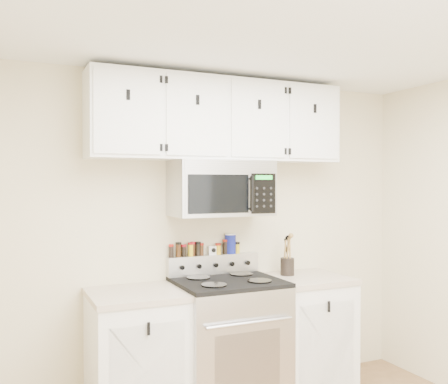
{
  "coord_description": "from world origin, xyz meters",
  "views": [
    {
      "loc": [
        -1.54,
        -1.92,
        1.67
      ],
      "look_at": [
        -0.02,
        1.45,
        1.6
      ],
      "focal_mm": 40.0,
      "sensor_mm": 36.0,
      "label": 1
    }
  ],
  "objects_px": {
    "range": "(228,342)",
    "salt_canister": "(230,243)",
    "microwave": "(221,188)",
    "utensil_crock": "(287,265)"
  },
  "relations": [
    {
      "from": "range",
      "to": "salt_canister",
      "type": "height_order",
      "value": "salt_canister"
    },
    {
      "from": "microwave",
      "to": "utensil_crock",
      "type": "bearing_deg",
      "value": -0.69
    },
    {
      "from": "range",
      "to": "microwave",
      "type": "height_order",
      "value": "microwave"
    },
    {
      "from": "salt_canister",
      "to": "microwave",
      "type": "bearing_deg",
      "value": -133.67
    },
    {
      "from": "range",
      "to": "microwave",
      "type": "distance_m",
      "value": 1.15
    },
    {
      "from": "microwave",
      "to": "salt_canister",
      "type": "distance_m",
      "value": 0.5
    },
    {
      "from": "range",
      "to": "salt_canister",
      "type": "xyz_separation_m",
      "value": [
        0.15,
        0.28,
        0.7
      ]
    },
    {
      "from": "microwave",
      "to": "range",
      "type": "bearing_deg",
      "value": -90.23
    },
    {
      "from": "salt_canister",
      "to": "range",
      "type": "bearing_deg",
      "value": -117.82
    },
    {
      "from": "range",
      "to": "utensil_crock",
      "type": "bearing_deg",
      "value": 11.59
    }
  ]
}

